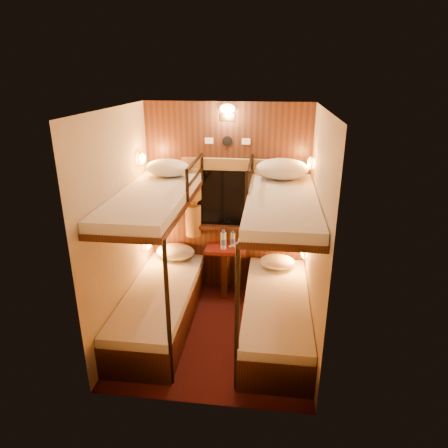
# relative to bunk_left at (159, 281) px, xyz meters

# --- Properties ---
(floor) EXTENTS (2.10, 2.10, 0.00)m
(floor) POSITION_rel_bunk_left_xyz_m (0.65, -0.07, -0.56)
(floor) COLOR #370F0F
(floor) RESTS_ON ground
(ceiling) EXTENTS (2.10, 2.10, 0.00)m
(ceiling) POSITION_rel_bunk_left_xyz_m (0.65, -0.07, 1.84)
(ceiling) COLOR silver
(ceiling) RESTS_ON wall_back
(wall_back) EXTENTS (2.40, 0.00, 2.40)m
(wall_back) POSITION_rel_bunk_left_xyz_m (0.65, 0.98, 0.64)
(wall_back) COLOR #C6B293
(wall_back) RESTS_ON floor
(wall_front) EXTENTS (2.40, 0.00, 2.40)m
(wall_front) POSITION_rel_bunk_left_xyz_m (0.65, -1.12, 0.64)
(wall_front) COLOR #C6B293
(wall_front) RESTS_ON floor
(wall_left) EXTENTS (0.00, 2.40, 2.40)m
(wall_left) POSITION_rel_bunk_left_xyz_m (-0.35, -0.07, 0.64)
(wall_left) COLOR #C6B293
(wall_left) RESTS_ON floor
(wall_right) EXTENTS (0.00, 2.40, 2.40)m
(wall_right) POSITION_rel_bunk_left_xyz_m (1.65, -0.07, 0.64)
(wall_right) COLOR #C6B293
(wall_right) RESTS_ON floor
(back_panel) EXTENTS (2.00, 0.03, 2.40)m
(back_panel) POSITION_rel_bunk_left_xyz_m (0.65, 0.97, 0.64)
(back_panel) COLOR black
(back_panel) RESTS_ON floor
(bunk_left) EXTENTS (0.72, 1.90, 1.82)m
(bunk_left) POSITION_rel_bunk_left_xyz_m (0.00, 0.00, 0.00)
(bunk_left) COLOR black
(bunk_left) RESTS_ON floor
(bunk_right) EXTENTS (0.72, 1.90, 1.82)m
(bunk_right) POSITION_rel_bunk_left_xyz_m (1.30, 0.00, 0.00)
(bunk_right) COLOR black
(bunk_right) RESTS_ON floor
(window) EXTENTS (1.00, 0.12, 0.79)m
(window) POSITION_rel_bunk_left_xyz_m (0.65, 0.94, 0.62)
(window) COLOR black
(window) RESTS_ON back_panel
(curtains) EXTENTS (1.10, 0.22, 1.00)m
(curtains) POSITION_rel_bunk_left_xyz_m (0.65, 0.90, 0.71)
(curtains) COLOR brown
(curtains) RESTS_ON back_panel
(back_fixtures) EXTENTS (0.54, 0.09, 0.48)m
(back_fixtures) POSITION_rel_bunk_left_xyz_m (0.65, 0.93, 1.69)
(back_fixtures) COLOR black
(back_fixtures) RESTS_ON back_panel
(reading_lamps) EXTENTS (2.00, 0.20, 1.25)m
(reading_lamps) POSITION_rel_bunk_left_xyz_m (0.65, 0.63, 0.68)
(reading_lamps) COLOR orange
(reading_lamps) RESTS_ON wall_left
(table) EXTENTS (0.50, 0.34, 0.66)m
(table) POSITION_rel_bunk_left_xyz_m (0.65, 0.78, -0.14)
(table) COLOR #561C13
(table) RESTS_ON floor
(bottle_left) EXTENTS (0.07, 0.07, 0.26)m
(bottle_left) POSITION_rel_bunk_left_xyz_m (0.63, 0.73, 0.20)
(bottle_left) COLOR #99BFE5
(bottle_left) RESTS_ON table
(bottle_right) EXTENTS (0.06, 0.06, 0.21)m
(bottle_right) POSITION_rel_bunk_left_xyz_m (0.73, 0.81, 0.18)
(bottle_right) COLOR #99BFE5
(bottle_right) RESTS_ON table
(sachet_a) EXTENTS (0.09, 0.07, 0.01)m
(sachet_a) POSITION_rel_bunk_left_xyz_m (0.86, 0.82, 0.09)
(sachet_a) COLOR silver
(sachet_a) RESTS_ON table
(sachet_b) EXTENTS (0.09, 0.08, 0.01)m
(sachet_b) POSITION_rel_bunk_left_xyz_m (0.72, 0.81, 0.09)
(sachet_b) COLOR silver
(sachet_b) RESTS_ON table
(pillow_lower_left) EXTENTS (0.50, 0.36, 0.20)m
(pillow_lower_left) POSITION_rel_bunk_left_xyz_m (-0.00, 0.78, -0.00)
(pillow_lower_left) COLOR white
(pillow_lower_left) RESTS_ON bunk_left
(pillow_lower_right) EXTENTS (0.43, 0.31, 0.17)m
(pillow_lower_right) POSITION_rel_bunk_left_xyz_m (1.30, 0.67, -0.02)
(pillow_lower_right) COLOR white
(pillow_lower_right) RESTS_ON bunk_right
(pillow_upper_left) EXTENTS (0.51, 0.36, 0.20)m
(pillow_upper_left) POSITION_rel_bunk_left_xyz_m (-0.00, 0.61, 1.13)
(pillow_upper_left) COLOR white
(pillow_upper_left) RESTS_ON bunk_left
(pillow_upper_right) EXTENTS (0.59, 0.42, 0.23)m
(pillow_upper_right) POSITION_rel_bunk_left_xyz_m (1.30, 0.65, 1.14)
(pillow_upper_right) COLOR white
(pillow_upper_right) RESTS_ON bunk_right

